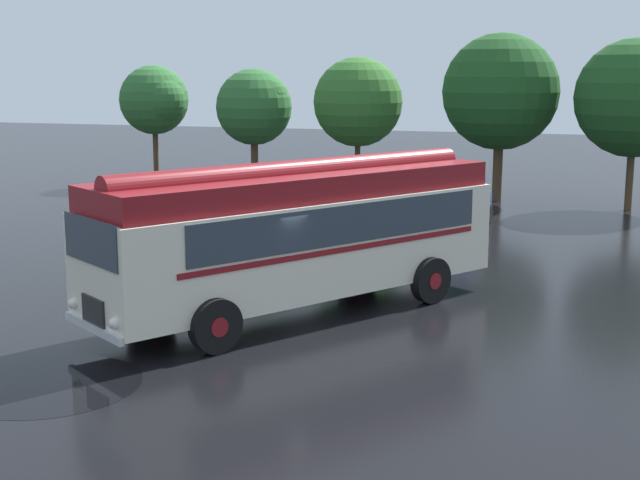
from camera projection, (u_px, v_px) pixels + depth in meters
name	position (u px, v px, depth m)	size (l,w,h in m)	color
ground_plane	(265.00, 318.00, 19.82)	(120.00, 120.00, 0.00)	black
vintage_bus	(300.00, 231.00, 19.94)	(7.59, 9.76, 3.49)	silver
car_near_left	(365.00, 200.00, 31.72)	(2.41, 4.40, 1.66)	#144C28
car_mid_left	(457.00, 203.00, 31.07)	(2.14, 4.29, 1.66)	navy
tree_far_left	(156.00, 100.00, 41.68)	(3.30, 3.23, 5.62)	#4C3823
tree_left_of_centre	(256.00, 106.00, 40.34)	(3.45, 3.45, 5.46)	#4C3823
tree_centre	(360.00, 102.00, 38.87)	(3.90, 3.90, 5.96)	#4C3823
tree_right_of_centre	(501.00, 90.00, 36.40)	(4.77, 4.77, 6.90)	#4C3823
tree_far_right	(635.00, 98.00, 34.06)	(4.56, 4.56, 6.63)	#4C3823
puddle_patch	(47.00, 384.00, 15.67)	(3.31, 3.31, 0.01)	black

